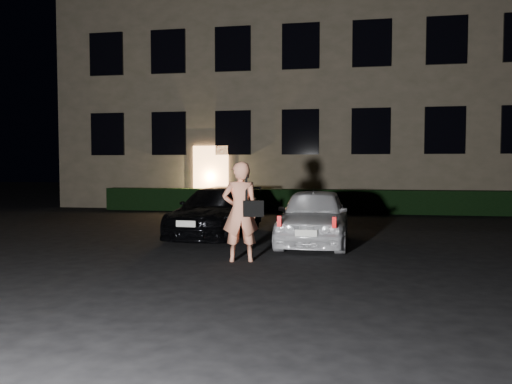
# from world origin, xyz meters

# --- Properties ---
(ground) EXTENTS (80.00, 80.00, 0.00)m
(ground) POSITION_xyz_m (0.00, 0.00, 0.00)
(ground) COLOR black
(ground) RESTS_ON ground
(building) EXTENTS (20.00, 8.11, 12.00)m
(building) POSITION_xyz_m (-0.00, 14.99, 6.00)
(building) COLOR brown
(building) RESTS_ON ground
(hedge) EXTENTS (15.00, 0.70, 0.85)m
(hedge) POSITION_xyz_m (0.00, 10.50, 0.42)
(hedge) COLOR black
(hedge) RESTS_ON ground
(sedan) EXTENTS (1.88, 4.18, 1.17)m
(sedan) POSITION_xyz_m (-1.49, 4.05, 0.59)
(sedan) COLOR black
(sedan) RESTS_ON ground
(hatch) EXTENTS (1.54, 3.65, 1.23)m
(hatch) POSITION_xyz_m (0.98, 3.04, 0.62)
(hatch) COLOR white
(hatch) RESTS_ON ground
(man) EXTENTS (0.81, 0.58, 1.80)m
(man) POSITION_xyz_m (-0.19, 0.74, 0.90)
(man) COLOR #F49570
(man) RESTS_ON ground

